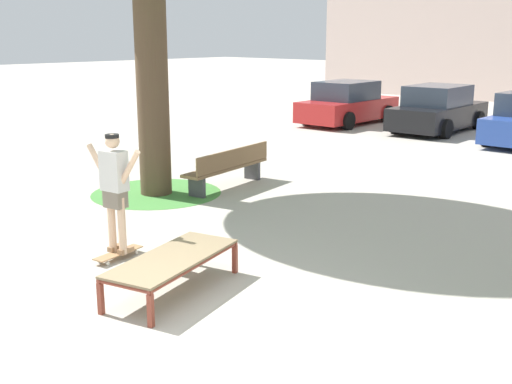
{
  "coord_description": "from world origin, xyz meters",
  "views": [
    {
      "loc": [
        5.16,
        -3.88,
        3.1
      ],
      "look_at": [
        -0.59,
        2.31,
        1.0
      ],
      "focal_mm": 44.74,
      "sensor_mm": 36.0,
      "label": 1
    }
  ],
  "objects_px": {
    "skateboard": "(118,253)",
    "car_red": "(348,104)",
    "skate_box": "(173,260)",
    "car_black": "(438,110)",
    "park_bench": "(228,167)",
    "skater": "(115,185)"
  },
  "relations": [
    {
      "from": "skater",
      "to": "car_black",
      "type": "relative_size",
      "value": 0.4
    },
    {
      "from": "park_bench",
      "to": "car_black",
      "type": "bearing_deg",
      "value": 93.5
    },
    {
      "from": "skater",
      "to": "park_bench",
      "type": "height_order",
      "value": "skater"
    },
    {
      "from": "skateboard",
      "to": "park_bench",
      "type": "distance_m",
      "value": 4.52
    },
    {
      "from": "skate_box",
      "to": "car_red",
      "type": "distance_m",
      "value": 15.84
    },
    {
      "from": "car_red",
      "to": "park_bench",
      "type": "xyz_separation_m",
      "value": [
        3.85,
        -9.75,
        -0.24
      ]
    },
    {
      "from": "skate_box",
      "to": "skateboard",
      "type": "relative_size",
      "value": 2.47
    },
    {
      "from": "skate_box",
      "to": "car_black",
      "type": "height_order",
      "value": "car_black"
    },
    {
      "from": "skate_box",
      "to": "skater",
      "type": "xyz_separation_m",
      "value": [
        -1.5,
        0.25,
        0.66
      ]
    },
    {
      "from": "car_black",
      "to": "park_bench",
      "type": "bearing_deg",
      "value": -86.5
    },
    {
      "from": "skater",
      "to": "park_bench",
      "type": "distance_m",
      "value": 4.54
    },
    {
      "from": "skateboard",
      "to": "car_red",
      "type": "relative_size",
      "value": 0.19
    },
    {
      "from": "car_red",
      "to": "car_black",
      "type": "relative_size",
      "value": 0.99
    },
    {
      "from": "skater",
      "to": "car_red",
      "type": "relative_size",
      "value": 0.4
    },
    {
      "from": "skateboard",
      "to": "car_red",
      "type": "xyz_separation_m",
      "value": [
        -5.76,
        13.83,
        0.61
      ]
    },
    {
      "from": "skateboard",
      "to": "car_red",
      "type": "distance_m",
      "value": 14.99
    },
    {
      "from": "car_black",
      "to": "park_bench",
      "type": "xyz_separation_m",
      "value": [
        0.63,
        -10.23,
        -0.24
      ]
    },
    {
      "from": "skateboard",
      "to": "car_black",
      "type": "bearing_deg",
      "value": 100.01
    },
    {
      "from": "car_black",
      "to": "car_red",
      "type": "bearing_deg",
      "value": -171.49
    },
    {
      "from": "skater",
      "to": "car_red",
      "type": "xyz_separation_m",
      "value": [
        -5.76,
        13.83,
        -0.38
      ]
    },
    {
      "from": "skateboard",
      "to": "car_black",
      "type": "relative_size",
      "value": 0.19
    },
    {
      "from": "car_red",
      "to": "park_bench",
      "type": "relative_size",
      "value": 1.74
    }
  ]
}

